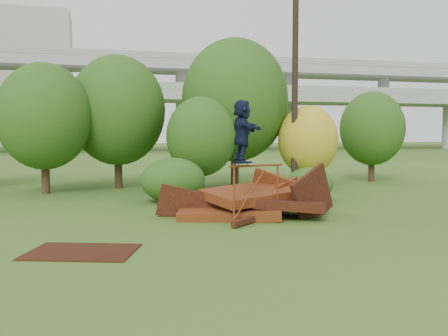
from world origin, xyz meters
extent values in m
plane|color=#2D5116|center=(0.00, 0.00, 0.00)|extent=(240.00, 240.00, 0.00)
cube|color=#51260E|center=(-0.50, 2.44, 0.18)|extent=(3.58, 2.77, 0.52)
cube|color=black|center=(1.00, 2.14, 0.42)|extent=(3.39, 2.82, 0.57)
cube|color=#51260E|center=(0.30, 2.64, 0.70)|extent=(3.43, 2.84, 0.61)
cube|color=black|center=(2.10, 1.94, 0.65)|extent=(1.95, 1.17, 2.10)
cube|color=#51260E|center=(1.30, 3.44, 0.55)|extent=(1.48, 1.50, 1.88)
cube|color=black|center=(-1.70, 2.84, 0.35)|extent=(2.13, 0.79, 1.41)
cube|color=black|center=(-0.20, 1.24, 0.12)|extent=(1.53, 1.46, 0.16)
cube|color=#51260E|center=(1.70, 3.14, 0.95)|extent=(1.25, 1.25, 0.39)
cylinder|color=maroon|center=(-0.71, 1.20, 0.85)|extent=(0.06, 0.06, 1.69)
cylinder|color=maroon|center=(0.82, 1.69, 0.85)|extent=(0.06, 0.06, 1.69)
cylinder|color=maroon|center=(0.06, 1.45, 1.69)|extent=(1.84, 0.64, 0.06)
cube|color=black|center=(-0.44, 1.29, 1.78)|extent=(0.69, 0.37, 0.02)
cylinder|color=silver|center=(-0.64, 1.15, 1.75)|extent=(0.05, 0.04, 0.05)
cylinder|color=silver|center=(-0.69, 1.29, 1.75)|extent=(0.05, 0.04, 0.05)
cylinder|color=silver|center=(-0.19, 1.29, 1.75)|extent=(0.05, 0.04, 0.05)
cylinder|color=silver|center=(-0.23, 1.43, 1.75)|extent=(0.05, 0.04, 0.05)
imported|color=black|center=(-0.44, 1.29, 2.71)|extent=(0.66, 1.73, 1.83)
cube|color=black|center=(-4.92, -1.21, 0.01)|extent=(2.76, 2.33, 0.03)
cylinder|color=black|center=(-6.70, 10.50, 0.93)|extent=(0.36, 0.36, 1.87)
ellipsoid|color=#264A13|center=(-6.70, 10.50, 3.39)|extent=(4.06, 4.06, 4.67)
cylinder|color=black|center=(-3.49, 11.98, 1.01)|extent=(0.37, 0.37, 2.03)
ellipsoid|color=#264A13|center=(-3.49, 11.98, 3.75)|extent=(4.60, 4.60, 5.29)
cylinder|color=black|center=(-0.13, 8.56, 0.69)|extent=(0.32, 0.32, 1.38)
ellipsoid|color=#264A13|center=(-0.13, 8.56, 2.51)|extent=(3.01, 3.01, 3.46)
cylinder|color=black|center=(2.15, 11.17, 1.15)|extent=(0.40, 0.40, 2.30)
ellipsoid|color=#264A13|center=(2.15, 11.17, 4.28)|extent=(5.27, 5.27, 6.06)
cylinder|color=black|center=(5.31, 9.48, 0.62)|extent=(0.31, 0.31, 1.24)
ellipsoid|color=#A58C19|center=(5.31, 9.48, 2.32)|extent=(2.88, 2.88, 3.31)
cylinder|color=black|center=(10.16, 11.82, 0.80)|extent=(0.34, 0.34, 1.60)
ellipsoid|color=#264A13|center=(10.16, 11.82, 2.91)|extent=(3.51, 3.51, 4.04)
ellipsoid|color=#264A13|center=(-1.70, 6.30, 0.86)|extent=(2.49, 2.30, 1.72)
ellipsoid|color=#264A13|center=(3.50, 5.27, 0.66)|extent=(1.87, 1.72, 1.33)
cylinder|color=black|center=(4.37, 8.89, 4.95)|extent=(0.28, 0.28, 9.90)
cube|color=gray|center=(0.00, 60.00, 8.00)|extent=(160.00, 9.00, 1.40)
cube|color=gray|center=(0.00, 66.00, 13.00)|extent=(160.00, 9.00, 1.40)
cylinder|color=gray|center=(0.00, 60.00, 4.00)|extent=(2.20, 2.20, 8.00)
cylinder|color=gray|center=(18.00, 60.00, 4.00)|extent=(2.20, 2.20, 8.00)
cube|color=#9E9E99|center=(-16.00, 102.00, 14.00)|extent=(14.00, 14.00, 28.00)
camera|label=1|loc=(-4.62, -12.61, 2.66)|focal=40.00mm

